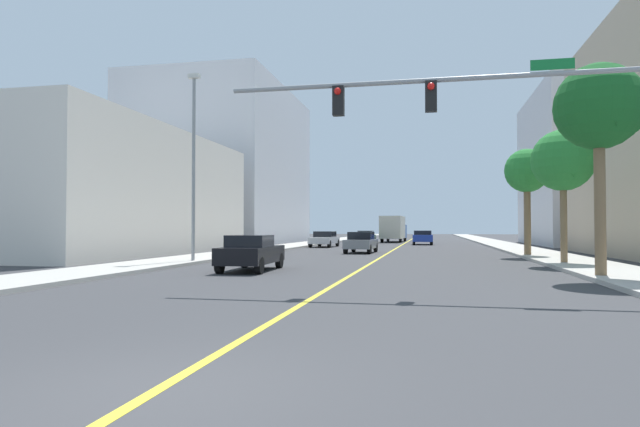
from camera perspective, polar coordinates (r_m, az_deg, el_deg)
ground at (r=47.35m, az=8.26°, el=-3.57°), size 192.00×192.00×0.00m
sidewalk_left at (r=48.85m, az=-2.94°, el=-3.43°), size 3.33×168.00×0.15m
sidewalk_right at (r=47.72m, az=19.73°, el=-3.39°), size 3.33×168.00×0.15m
lane_marking_center at (r=47.35m, az=8.26°, el=-3.56°), size 0.16×144.00×0.01m
building_left_near at (r=40.21m, az=-24.85°, el=1.93°), size 16.42×22.80×8.06m
building_left_far at (r=62.65m, az=-10.14°, el=4.86°), size 14.97×22.58×17.27m
building_right_far at (r=59.68m, az=26.43°, el=4.30°), size 10.27×18.61×15.18m
traffic_signal_mast at (r=15.39m, az=18.52°, el=9.59°), size 11.18×0.36×6.07m
street_lamp at (r=26.66m, az=-13.26°, el=5.76°), size 0.56×0.28×8.99m
palm_near at (r=20.48m, az=27.46°, el=9.80°), size 2.87×2.87×7.05m
palm_mid at (r=27.05m, az=24.36°, el=5.06°), size 2.81×2.81×6.06m
palm_far at (r=33.71m, az=21.09°, el=4.08°), size 2.55×2.55×6.18m
car_white at (r=54.48m, az=4.19°, el=-2.57°), size 1.84×4.49×1.28m
car_green at (r=60.44m, az=4.91°, el=-2.44°), size 1.84×4.25×1.37m
car_silver at (r=47.54m, az=0.48°, el=-2.70°), size 2.02×4.52×1.38m
car_black at (r=21.64m, az=-7.32°, el=-4.10°), size 1.90×4.25×1.43m
car_blue at (r=55.22m, az=10.83°, el=-2.47°), size 2.03×4.35×1.42m
car_gray at (r=36.60m, az=4.38°, el=-3.04°), size 1.93×4.07×1.43m
delivery_truck at (r=64.33m, az=7.79°, el=-1.57°), size 2.72×8.88×3.04m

